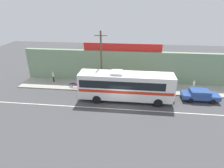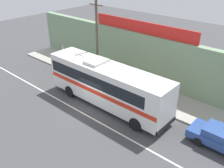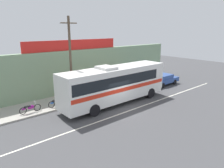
{
  "view_description": "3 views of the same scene",
  "coord_description": "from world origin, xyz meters",
  "px_view_note": "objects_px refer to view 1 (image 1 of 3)",
  "views": [
    {
      "loc": [
        1.32,
        -19.52,
        11.57
      ],
      "look_at": [
        -1.15,
        2.05,
        1.87
      ],
      "focal_mm": 30.23,
      "sensor_mm": 36.0,
      "label": 1
    },
    {
      "loc": [
        12.78,
        -11.67,
        11.37
      ],
      "look_at": [
        0.87,
        1.81,
        1.94
      ],
      "focal_mm": 39.68,
      "sensor_mm": 36.0,
      "label": 2
    },
    {
      "loc": [
        -12.15,
        -12.86,
        7.08
      ],
      "look_at": [
        0.23,
        1.56,
        1.99
      ],
      "focal_mm": 33.26,
      "sensor_mm": 36.0,
      "label": 3
    }
  ],
  "objects_px": {
    "parked_car": "(200,95)",
    "pedestrian_far_left": "(194,85)",
    "utility_pole": "(101,61)",
    "motorcycle_black": "(92,86)",
    "pedestrian_near_shop": "(159,81)",
    "motorcycle_green": "(75,85)",
    "intercity_bus": "(125,85)",
    "pedestrian_by_curb": "(53,76)"
  },
  "relations": [
    {
      "from": "pedestrian_near_shop",
      "to": "intercity_bus",
      "type": "bearing_deg",
      "value": -139.94
    },
    {
      "from": "parked_car",
      "to": "pedestrian_far_left",
      "type": "relative_size",
      "value": 2.78
    },
    {
      "from": "intercity_bus",
      "to": "parked_car",
      "type": "relative_size",
      "value": 2.57
    },
    {
      "from": "intercity_bus",
      "to": "pedestrian_near_shop",
      "type": "relative_size",
      "value": 6.6
    },
    {
      "from": "motorcycle_green",
      "to": "pedestrian_near_shop",
      "type": "bearing_deg",
      "value": 5.33
    },
    {
      "from": "intercity_bus",
      "to": "motorcycle_green",
      "type": "xyz_separation_m",
      "value": [
        -7.26,
        2.7,
        -1.5
      ]
    },
    {
      "from": "utility_pole",
      "to": "motorcycle_black",
      "type": "height_order",
      "value": "utility_pole"
    },
    {
      "from": "parked_car",
      "to": "utility_pole",
      "type": "height_order",
      "value": "utility_pole"
    },
    {
      "from": "utility_pole",
      "to": "intercity_bus",
      "type": "bearing_deg",
      "value": -35.85
    },
    {
      "from": "pedestrian_near_shop",
      "to": "pedestrian_by_curb",
      "type": "height_order",
      "value": "pedestrian_near_shop"
    },
    {
      "from": "motorcycle_black",
      "to": "pedestrian_near_shop",
      "type": "relative_size",
      "value": 1.06
    },
    {
      "from": "motorcycle_black",
      "to": "pedestrian_by_curb",
      "type": "bearing_deg",
      "value": 164.38
    },
    {
      "from": "utility_pole",
      "to": "pedestrian_far_left",
      "type": "height_order",
      "value": "utility_pole"
    },
    {
      "from": "intercity_bus",
      "to": "motorcycle_green",
      "type": "distance_m",
      "value": 7.89
    },
    {
      "from": "motorcycle_black",
      "to": "pedestrian_near_shop",
      "type": "xyz_separation_m",
      "value": [
        9.32,
        1.25,
        0.59
      ]
    },
    {
      "from": "motorcycle_green",
      "to": "intercity_bus",
      "type": "bearing_deg",
      "value": -20.39
    },
    {
      "from": "motorcycle_green",
      "to": "motorcycle_black",
      "type": "xyz_separation_m",
      "value": [
        2.45,
        -0.15,
        0.0
      ]
    },
    {
      "from": "parked_car",
      "to": "pedestrian_by_curb",
      "type": "xyz_separation_m",
      "value": [
        -20.39,
        3.21,
        0.4
      ]
    },
    {
      "from": "utility_pole",
      "to": "pedestrian_by_curb",
      "type": "relative_size",
      "value": 4.66
    },
    {
      "from": "pedestrian_far_left",
      "to": "pedestrian_by_curb",
      "type": "relative_size",
      "value": 0.93
    },
    {
      "from": "utility_pole",
      "to": "pedestrian_by_curb",
      "type": "bearing_deg",
      "value": 166.17
    },
    {
      "from": "utility_pole",
      "to": "motorcycle_green",
      "type": "xyz_separation_m",
      "value": [
        -3.95,
        0.31,
        -3.71
      ]
    },
    {
      "from": "parked_car",
      "to": "pedestrian_far_left",
      "type": "distance_m",
      "value": 2.11
    },
    {
      "from": "pedestrian_near_shop",
      "to": "utility_pole",
      "type": "bearing_deg",
      "value": -169.81
    },
    {
      "from": "intercity_bus",
      "to": "parked_car",
      "type": "distance_m",
      "value": 9.49
    },
    {
      "from": "utility_pole",
      "to": "motorcycle_black",
      "type": "distance_m",
      "value": 4.01
    },
    {
      "from": "motorcycle_black",
      "to": "pedestrian_by_curb",
      "type": "height_order",
      "value": "pedestrian_by_curb"
    },
    {
      "from": "motorcycle_black",
      "to": "pedestrian_by_curb",
      "type": "distance_m",
      "value": 6.51
    },
    {
      "from": "parked_car",
      "to": "motorcycle_green",
      "type": "height_order",
      "value": "parked_car"
    },
    {
      "from": "utility_pole",
      "to": "motorcycle_green",
      "type": "relative_size",
      "value": 4.37
    },
    {
      "from": "intercity_bus",
      "to": "pedestrian_near_shop",
      "type": "distance_m",
      "value": 5.97
    },
    {
      "from": "parked_car",
      "to": "utility_pole",
      "type": "xyz_separation_m",
      "value": [
        -12.64,
        1.3,
        3.54
      ]
    },
    {
      "from": "pedestrian_far_left",
      "to": "motorcycle_black",
      "type": "bearing_deg",
      "value": -177.5
    },
    {
      "from": "utility_pole",
      "to": "parked_car",
      "type": "bearing_deg",
      "value": -5.87
    },
    {
      "from": "pedestrian_near_shop",
      "to": "parked_car",
      "type": "bearing_deg",
      "value": -29.3
    },
    {
      "from": "motorcycle_green",
      "to": "parked_car",
      "type": "bearing_deg",
      "value": -5.53
    },
    {
      "from": "intercity_bus",
      "to": "motorcycle_black",
      "type": "distance_m",
      "value": 5.64
    },
    {
      "from": "pedestrian_far_left",
      "to": "pedestrian_near_shop",
      "type": "bearing_deg",
      "value": 172.0
    },
    {
      "from": "motorcycle_black",
      "to": "pedestrian_far_left",
      "type": "height_order",
      "value": "pedestrian_far_left"
    },
    {
      "from": "parked_car",
      "to": "pedestrian_far_left",
      "type": "xyz_separation_m",
      "value": [
        -0.26,
        2.06,
        0.33
      ]
    },
    {
      "from": "parked_car",
      "to": "pedestrian_near_shop",
      "type": "height_order",
      "value": "pedestrian_near_shop"
    },
    {
      "from": "utility_pole",
      "to": "pedestrian_near_shop",
      "type": "relative_size",
      "value": 4.62
    }
  ]
}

